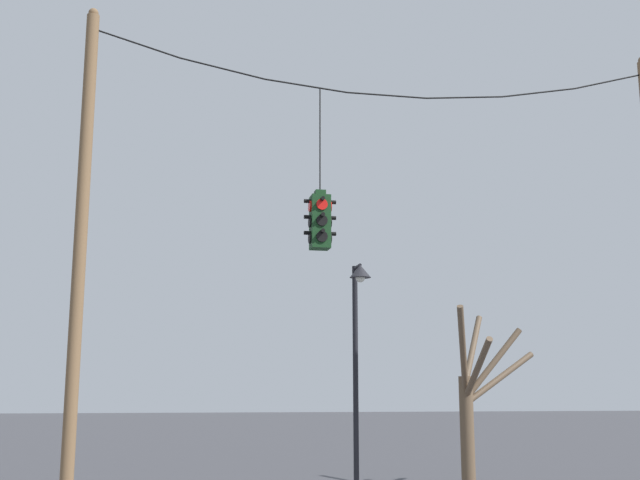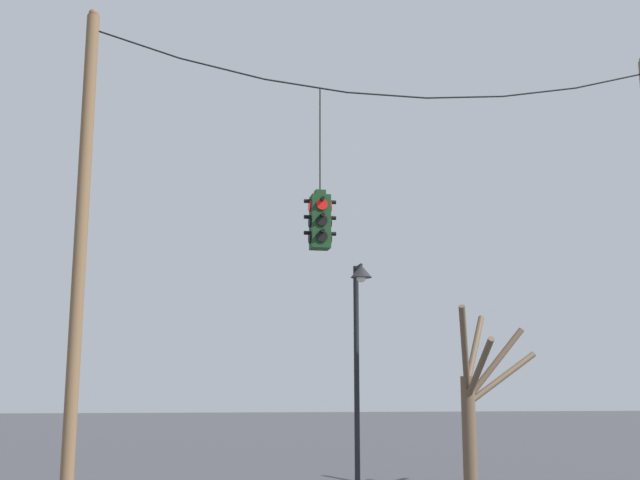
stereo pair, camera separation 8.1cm
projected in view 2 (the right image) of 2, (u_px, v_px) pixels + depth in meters
The scene contains 5 objects.
utility_pole_left at pixel (79, 266), 13.38m from camera, with size 0.22×0.22×9.26m.
span_wire at pixel (387, 81), 15.06m from camera, with size 10.78×0.03×0.88m.
traffic_light_over_intersection at pixel (320, 221), 14.31m from camera, with size 0.58×0.58×3.01m.
street_lamp at pixel (359, 329), 17.84m from camera, with size 0.48×0.82×5.41m.
bare_tree at pixel (476, 399), 22.06m from camera, with size 3.10×3.37×4.85m.
Camera 2 is at (-3.87, -13.86, 2.53)m, focal length 45.00 mm.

